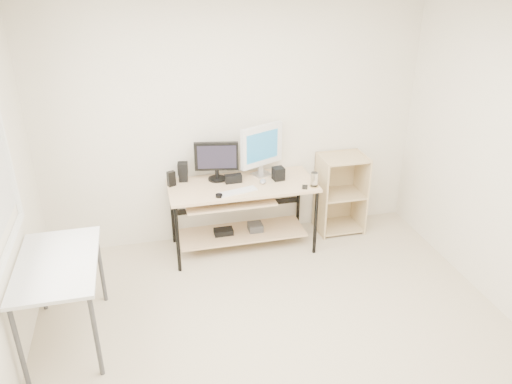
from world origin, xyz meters
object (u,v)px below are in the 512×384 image
object	(u,v)px
desk	(240,203)
white_imac	(262,147)
side_table	(58,271)
shelf_unit	(339,192)
black_monitor	(217,159)
audio_controller	(171,179)

from	to	relation	value
desk	white_imac	distance (m)	0.62
desk	side_table	distance (m)	1.97
shelf_unit	black_monitor	distance (m)	1.48
desk	audio_controller	bearing A→B (deg)	169.50
side_table	shelf_unit	world-z (taller)	shelf_unit
black_monitor	white_imac	distance (m)	0.48
desk	black_monitor	world-z (taller)	black_monitor
side_table	black_monitor	xyz separation A→B (m)	(1.45, 1.23, 0.31)
side_table	black_monitor	bearing A→B (deg)	40.16
desk	audio_controller	xyz separation A→B (m)	(-0.68, 0.13, 0.29)
side_table	black_monitor	distance (m)	1.93
audio_controller	shelf_unit	bearing A→B (deg)	-21.78
side_table	audio_controller	xyz separation A→B (m)	(0.98, 1.19, 0.16)
white_imac	side_table	bearing A→B (deg)	-171.94
desk	black_monitor	xyz separation A→B (m)	(-0.20, 0.16, 0.45)
shelf_unit	black_monitor	bearing A→B (deg)	179.81
shelf_unit	audio_controller	bearing A→B (deg)	-178.91
side_table	audio_controller	distance (m)	1.55
shelf_unit	desk	bearing A→B (deg)	-172.23
desk	white_imac	xyz separation A→B (m)	(0.28, 0.18, 0.53)
audio_controller	white_imac	bearing A→B (deg)	-19.80
shelf_unit	white_imac	world-z (taller)	white_imac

